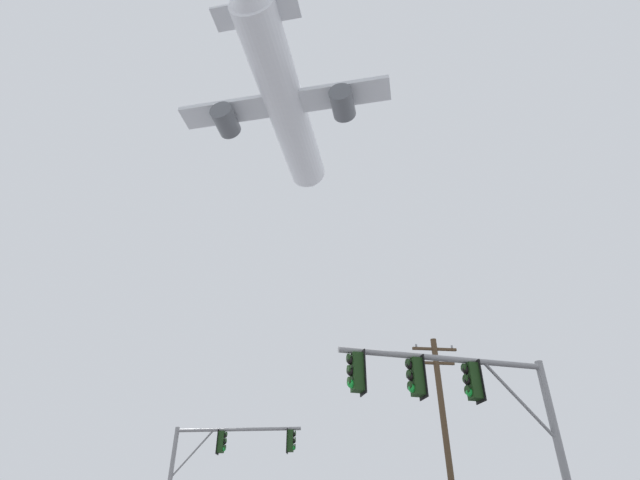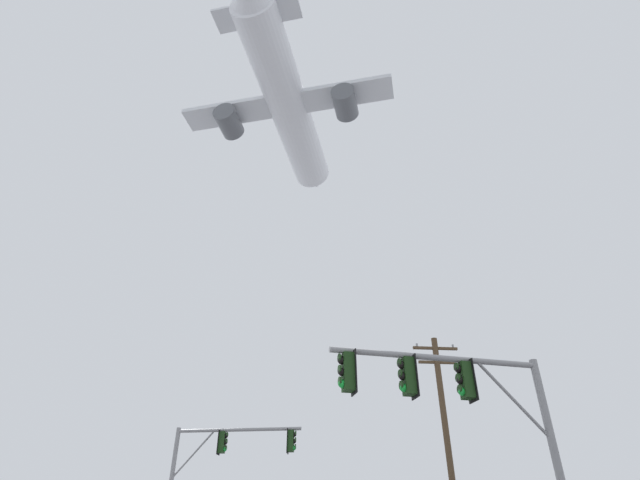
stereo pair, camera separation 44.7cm
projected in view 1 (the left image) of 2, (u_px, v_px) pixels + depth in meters
name	position (u px, v px, depth m)	size (l,w,h in m)	color
signal_pole_near	(469.00, 405.00, 11.92)	(5.63, 1.07, 5.65)	gray
signal_pole_far	(217.00, 462.00, 21.62)	(5.76, 1.30, 6.08)	gray
utility_pole	(446.00, 441.00, 21.66)	(2.20, 0.28, 10.10)	brown
airplane	(285.00, 105.00, 52.98)	(22.61, 29.27, 8.08)	white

